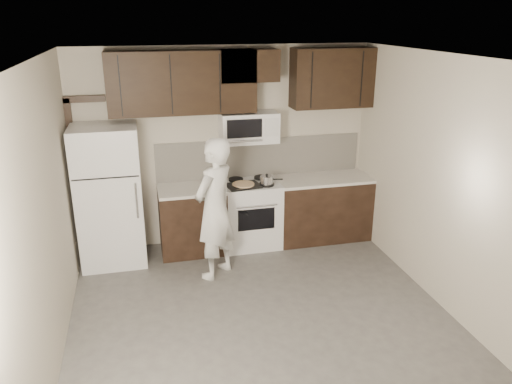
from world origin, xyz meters
name	(u,v)px	position (x,y,z in m)	size (l,w,h in m)	color
floor	(265,325)	(0.00, 0.00, 0.00)	(4.50, 4.50, 0.00)	#4E4B49
back_wall	(225,147)	(0.00, 2.25, 1.35)	(4.00, 4.00, 0.00)	#BCB2A0
ceiling	(267,59)	(0.00, 0.00, 2.70)	(4.50, 4.50, 0.00)	white
counter_run	(272,212)	(0.60, 1.94, 0.46)	(2.95, 0.64, 0.91)	black
stove	(251,214)	(0.30, 1.94, 0.46)	(0.76, 0.66, 0.94)	silver
backsplash	(260,157)	(0.50, 2.24, 1.18)	(2.90, 0.02, 0.54)	silver
upper_cabinets	(241,79)	(0.21, 2.08, 2.28)	(3.48, 0.35, 0.78)	black
microwave	(249,127)	(0.30, 2.06, 1.65)	(0.76, 0.42, 0.40)	silver
refrigerator	(110,196)	(-1.55, 1.89, 0.90)	(0.80, 0.76, 1.80)	silver
door_trim	(78,164)	(-1.92, 2.21, 1.25)	(0.50, 0.08, 2.12)	black
saucepan	(267,181)	(0.48, 1.79, 0.98)	(0.30, 0.17, 0.17)	silver
baking_tray	(243,186)	(0.17, 1.82, 0.92)	(0.43, 0.32, 0.02)	black
pizza	(243,184)	(0.17, 1.82, 0.94)	(0.29, 0.29, 0.02)	beige
person	(215,209)	(-0.32, 1.20, 0.87)	(0.64, 0.42, 1.74)	silver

